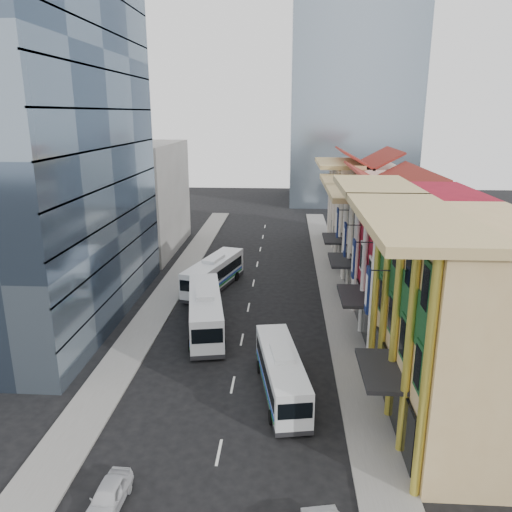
# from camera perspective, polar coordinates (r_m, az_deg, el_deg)

# --- Properties ---
(ground) EXTENTS (200.00, 200.00, 0.00)m
(ground) POSITION_cam_1_polar(r_m,az_deg,el_deg) (28.30, -4.55, -22.69)
(ground) COLOR black
(ground) RESTS_ON ground
(sidewalk_right) EXTENTS (3.00, 90.00, 0.15)m
(sidewalk_right) POSITION_cam_1_polar(r_m,az_deg,el_deg) (47.51, 9.47, -5.95)
(sidewalk_right) COLOR slate
(sidewalk_right) RESTS_ON ground
(sidewalk_left) EXTENTS (3.00, 90.00, 0.15)m
(sidewalk_left) POSITION_cam_1_polar(r_m,az_deg,el_deg) (48.72, -10.93, -5.46)
(sidewalk_left) COLOR slate
(sidewalk_left) RESTS_ON ground
(shophouse_tan) EXTENTS (8.00, 14.00, 12.00)m
(shophouse_tan) POSITION_cam_1_polar(r_m,az_deg,el_deg) (31.12, 23.31, -7.41)
(shophouse_tan) COLOR tan
(shophouse_tan) RESTS_ON ground
(shophouse_red) EXTENTS (8.00, 10.00, 12.00)m
(shophouse_red) POSITION_cam_1_polar(r_m,az_deg,el_deg) (41.91, 18.01, -0.96)
(shophouse_red) COLOR maroon
(shophouse_red) RESTS_ON ground
(shophouse_cream_near) EXTENTS (8.00, 9.00, 10.00)m
(shophouse_cream_near) POSITION_cam_1_polar(r_m,az_deg,el_deg) (51.08, 15.38, 1.07)
(shophouse_cream_near) COLOR silver
(shophouse_cream_near) RESTS_ON ground
(shophouse_cream_mid) EXTENTS (8.00, 9.00, 10.00)m
(shophouse_cream_mid) POSITION_cam_1_polar(r_m,az_deg,el_deg) (59.66, 13.69, 3.30)
(shophouse_cream_mid) COLOR silver
(shophouse_cream_mid) RESTS_ON ground
(shophouse_cream_far) EXTENTS (8.00, 12.00, 11.00)m
(shophouse_cream_far) POSITION_cam_1_polar(r_m,az_deg,el_deg) (69.72, 12.27, 5.60)
(shophouse_cream_far) COLOR silver
(shophouse_cream_far) RESTS_ON ground
(office_tower) EXTENTS (12.00, 26.00, 30.00)m
(office_tower) POSITION_cam_1_polar(r_m,az_deg,el_deg) (45.74, -23.48, 11.38)
(office_tower) COLOR #3B4A5E
(office_tower) RESTS_ON ground
(office_block_far) EXTENTS (10.00, 18.00, 14.00)m
(office_block_far) POSITION_cam_1_polar(r_m,az_deg,el_deg) (67.57, -13.30, 6.51)
(office_block_far) COLOR gray
(office_block_far) RESTS_ON ground
(bus_left_near) EXTENTS (4.68, 11.60, 3.62)m
(bus_left_near) POSITION_cam_1_polar(r_m,az_deg,el_deg) (41.99, -5.82, -6.27)
(bus_left_near) COLOR silver
(bus_left_near) RESTS_ON ground
(bus_left_far) EXTENTS (5.41, 11.04, 3.45)m
(bus_left_far) POSITION_cam_1_polar(r_m,az_deg,el_deg) (51.87, -4.83, -1.95)
(bus_left_far) COLOR silver
(bus_left_far) RESTS_ON ground
(bus_right) EXTENTS (3.90, 9.95, 3.11)m
(bus_right) POSITION_cam_1_polar(r_m,az_deg,el_deg) (33.11, 2.91, -13.14)
(bus_right) COLOR silver
(bus_right) RESTS_ON ground
(sedan_left) EXTENTS (1.61, 3.59, 1.19)m
(sedan_left) POSITION_cam_1_polar(r_m,az_deg,el_deg) (26.53, -16.52, -24.84)
(sedan_left) COLOR silver
(sedan_left) RESTS_ON ground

